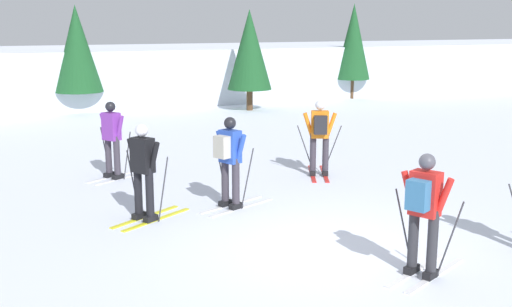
# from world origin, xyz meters

# --- Properties ---
(ground_plane) EXTENTS (120.00, 120.00, 0.00)m
(ground_plane) POSITION_xyz_m (0.00, 0.00, 0.00)
(ground_plane) COLOR silver
(far_snow_ridge) EXTENTS (80.00, 7.46, 2.28)m
(far_snow_ridge) POSITION_xyz_m (0.00, 20.19, 1.14)
(far_snow_ridge) COLOR silver
(far_snow_ridge) RESTS_ON ground
(skier_orange) EXTENTS (0.99, 1.61, 1.71)m
(skier_orange) POSITION_xyz_m (2.06, 4.21, 0.96)
(skier_orange) COLOR red
(skier_orange) RESTS_ON ground
(skier_purple) EXTENTS (1.57, 1.11, 1.71)m
(skier_purple) POSITION_xyz_m (-2.22, 5.75, 0.92)
(skier_purple) COLOR silver
(skier_purple) RESTS_ON ground
(skier_black) EXTENTS (1.56, 1.15, 1.71)m
(skier_black) POSITION_xyz_m (-2.28, 2.51, 0.92)
(skier_black) COLOR gold
(skier_black) RESTS_ON ground
(skier_blue) EXTENTS (1.61, 0.98, 1.71)m
(skier_blue) POSITION_xyz_m (-0.66, 2.64, 0.96)
(skier_blue) COLOR silver
(skier_blue) RESTS_ON ground
(skier_red) EXTENTS (1.60, 1.03, 1.71)m
(skier_red) POSITION_xyz_m (0.60, -1.38, 0.96)
(skier_red) COLOR silver
(skier_red) RESTS_ON ground
(conifer_far_left) EXTENTS (1.80, 1.80, 4.01)m
(conifer_far_left) POSITION_xyz_m (-1.49, 16.57, 2.40)
(conifer_far_left) COLOR #513823
(conifer_far_left) RESTS_ON ground
(conifer_far_right) EXTENTS (1.71, 1.71, 3.86)m
(conifer_far_right) POSITION_xyz_m (4.69, 14.73, 2.33)
(conifer_far_right) COLOR #513823
(conifer_far_right) RESTS_ON ground
(conifer_far_centre) EXTENTS (1.53, 1.53, 4.17)m
(conifer_far_centre) POSITION_xyz_m (10.37, 16.48, 2.51)
(conifer_far_centre) COLOR #513823
(conifer_far_centre) RESTS_ON ground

